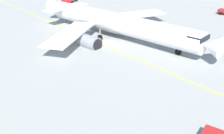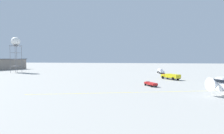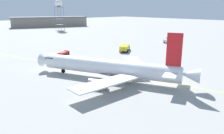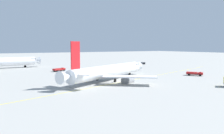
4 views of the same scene
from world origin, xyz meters
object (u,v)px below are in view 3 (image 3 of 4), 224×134
Objects in this scene: fire_tender_truck at (125,47)px; radar_tower at (59,5)px; airliner_main at (110,68)px; fuel_tanker_truck at (170,39)px; ops_pickup_truck_extra at (64,53)px.

fire_tender_truck is 100.15m from radar_tower.
airliner_main reaches higher than fire_tender_truck.
airliner_main is at bearing 156.43° from radar_tower.
fuel_tanker_truck is 0.41× the size of radar_tower.
radar_tower is (86.41, -46.05, 18.68)m from ops_pickup_truck_extra.
airliner_main is at bearing -132.19° from ops_pickup_truck_extra.
fuel_tanker_truck is at bearing -39.04° from ops_pickup_truck_extra.
fuel_tanker_truck is at bearing -173.47° from radar_tower.
fuel_tanker_truck is 34.45m from fire_tender_truck.
airliner_main is 36.93m from fire_tender_truck.
ops_pickup_truck_extra is 99.68m from radar_tower.
fire_tender_truck is 24.21m from ops_pickup_truck_extra.
radar_tower is at bearing 38.53° from fire_tender_truck.
fire_tender_truck is (-2.10, 34.39, -0.05)m from fuel_tanker_truck.
radar_tower reaches higher than airliner_main.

